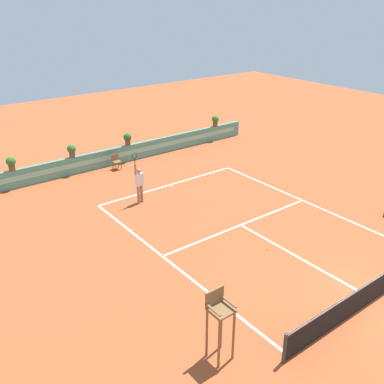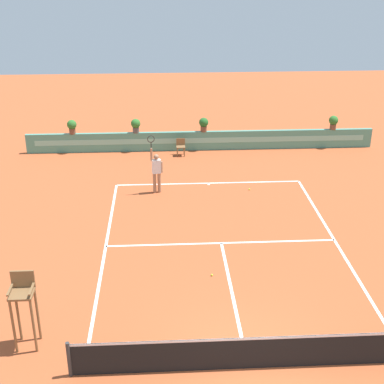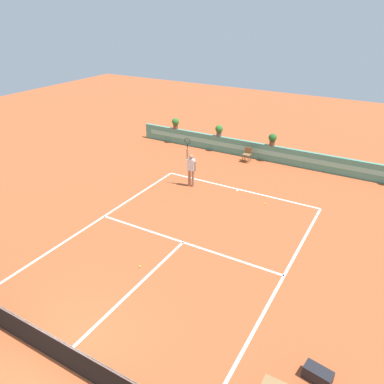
{
  "view_description": "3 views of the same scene",
  "coord_description": "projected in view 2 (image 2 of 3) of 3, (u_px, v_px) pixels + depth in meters",
  "views": [
    {
      "loc": [
        -11.76,
        -5.56,
        9.17
      ],
      "look_at": [
        -0.92,
        8.71,
        1.0
      ],
      "focal_mm": 40.63,
      "sensor_mm": 36.0,
      "label": 1
    },
    {
      "loc": [
        -2.02,
        -10.64,
        9.62
      ],
      "look_at": [
        -0.92,
        8.71,
        1.0
      ],
      "focal_mm": 51.18,
      "sensor_mm": 36.0,
      "label": 2
    },
    {
      "loc": [
        6.46,
        -4.13,
        8.44
      ],
      "look_at": [
        -0.92,
        8.71,
        1.0
      ],
      "focal_mm": 34.95,
      "sensor_mm": 36.0,
      "label": 3
    }
  ],
  "objects": [
    {
      "name": "back_wall_barrier",
      "position": [
        201.0,
        141.0,
        28.47
      ],
      "size": [
        18.0,
        0.21,
        1.0
      ],
      "color": "#4C8E7A",
      "rests_on": "ground"
    },
    {
      "name": "court_lines",
      "position": [
        220.0,
        239.0,
        19.85
      ],
      "size": [
        8.32,
        11.94,
        0.01
      ],
      "color": "white",
      "rests_on": "ground"
    },
    {
      "name": "potted_plant_far_left",
      "position": [
        72.0,
        126.0,
        27.76
      ],
      "size": [
        0.48,
        0.48,
        0.72
      ],
      "color": "brown",
      "rests_on": "back_wall_barrier"
    },
    {
      "name": "tennis_player",
      "position": [
        156.0,
        170.0,
        23.23
      ],
      "size": [
        0.62,
        0.27,
        2.58
      ],
      "color": "#9E7051",
      "rests_on": "ground"
    },
    {
      "name": "potted_plant_left",
      "position": [
        136.0,
        125.0,
        27.92
      ],
      "size": [
        0.48,
        0.48,
        0.72
      ],
      "color": "#514C47",
      "rests_on": "back_wall_barrier"
    },
    {
      "name": "ball_kid_chair",
      "position": [
        181.0,
        146.0,
        27.75
      ],
      "size": [
        0.44,
        0.44,
        0.85
      ],
      "color": "brown",
      "rests_on": "ground"
    },
    {
      "name": "umpire_chair",
      "position": [
        24.0,
        302.0,
        14.03
      ],
      "size": [
        0.6,
        0.6,
        2.14
      ],
      "color": "brown",
      "rests_on": "ground"
    },
    {
      "name": "tennis_ball_mid_court",
      "position": [
        212.0,
        275.0,
        17.58
      ],
      "size": [
        0.07,
        0.07,
        0.07
      ],
      "primitive_type": "sphere",
      "color": "#CCE033",
      "rests_on": "ground"
    },
    {
      "name": "potted_plant_centre",
      "position": [
        204.0,
        124.0,
        28.1
      ],
      "size": [
        0.48,
        0.48,
        0.72
      ],
      "color": "brown",
      "rests_on": "back_wall_barrier"
    },
    {
      "name": "potted_plant_far_right",
      "position": [
        333.0,
        122.0,
        28.45
      ],
      "size": [
        0.48,
        0.48,
        0.72
      ],
      "color": "brown",
      "rests_on": "back_wall_barrier"
    },
    {
      "name": "ground_plane",
      "position": [
        222.0,
        249.0,
        19.19
      ],
      "size": [
        60.0,
        60.0,
        0.0
      ],
      "primitive_type": "plane",
      "color": "#A84C28"
    },
    {
      "name": "tennis_ball_near_baseline",
      "position": [
        249.0,
        189.0,
        23.85
      ],
      "size": [
        0.07,
        0.07,
        0.07
      ],
      "primitive_type": "sphere",
      "color": "#CCE033",
      "rests_on": "ground"
    },
    {
      "name": "net",
      "position": [
        249.0,
        352.0,
        13.51
      ],
      "size": [
        8.92,
        0.1,
        1.0
      ],
      "color": "#333333",
      "rests_on": "ground"
    }
  ]
}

